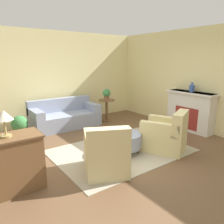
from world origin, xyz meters
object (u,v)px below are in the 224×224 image
ottoman_table (123,140)px  armchair_right (166,135)px  dresser (9,163)px  vase_mantel_near (192,88)px  potted_plant_floor (20,126)px  table_lamp (4,117)px  potted_plant_on_side_table (107,94)px  couch (65,117)px  armchair_left (106,154)px  side_table (107,107)px

ottoman_table → armchair_right: bearing=-30.0°
dresser → vase_mantel_near: 4.79m
potted_plant_floor → table_lamp: bearing=-107.0°
armchair_right → dresser: (-3.07, 0.38, 0.10)m
vase_mantel_near → potted_plant_floor: bearing=152.6°
potted_plant_on_side_table → armchair_right: bearing=-96.4°
potted_plant_floor → ottoman_table: bearing=-54.4°
ottoman_table → potted_plant_floor: bearing=125.6°
dresser → vase_mantel_near: size_ratio=3.69×
couch → armchair_right: 3.13m
ottoman_table → potted_plant_on_side_table: potted_plant_on_side_table is taller
couch → armchair_left: (-0.55, -2.95, 0.05)m
couch → table_lamp: size_ratio=4.95×
couch → armchair_right: (1.04, -2.95, 0.05)m
armchair_left → vase_mantel_near: (3.24, 0.57, 0.85)m
potted_plant_on_side_table → table_lamp: bearing=-145.5°
dresser → potted_plant_floor: dresser is taller
couch → side_table: 1.38m
armchair_left → dresser: size_ratio=1.13×
dresser → table_lamp: table_lamp is taller
vase_mantel_near → side_table: bearing=122.3°
couch → vase_mantel_near: bearing=-41.4°
armchair_left → ottoman_table: bearing=31.3°
ottoman_table → dresser: 2.27m
dresser → potted_plant_on_side_table: potted_plant_on_side_table is taller
vase_mantel_near → armchair_left: bearing=-170.0°
dresser → couch: bearing=51.6°
dresser → potted_plant_floor: bearing=73.0°
couch → potted_plant_on_side_table: potted_plant_on_side_table is taller
armchair_right → potted_plant_on_side_table: bearing=83.6°
side_table → vase_mantel_near: vase_mantel_near is taller
armchair_left → armchair_right: bearing=0.0°
couch → side_table: (1.34, -0.24, 0.18)m
armchair_right → vase_mantel_near: bearing=19.0°
dresser → table_lamp: (0.00, 0.00, 0.72)m
table_lamp → potted_plant_on_side_table: bearing=34.5°
potted_plant_on_side_table → potted_plant_floor: size_ratio=0.58×
side_table → potted_plant_floor: bearing=-179.0°
armchair_left → potted_plant_floor: bearing=106.5°
dresser → ottoman_table: bearing=2.2°
armchair_left → potted_plant_on_side_table: (1.89, 2.70, 0.55)m
couch → table_lamp: (-2.03, -2.56, 0.86)m
armchair_left → side_table: bearing=55.0°
ottoman_table → potted_plant_floor: potted_plant_floor is taller
potted_plant_on_side_table → armchair_left: bearing=-125.0°
potted_plant_floor → table_lamp: size_ratio=1.51×
armchair_right → vase_mantel_near: size_ratio=4.18×
ottoman_table → vase_mantel_near: bearing=2.3°
potted_plant_floor → table_lamp: table_lamp is taller
armchair_right → vase_mantel_near: (1.65, 0.57, 0.85)m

